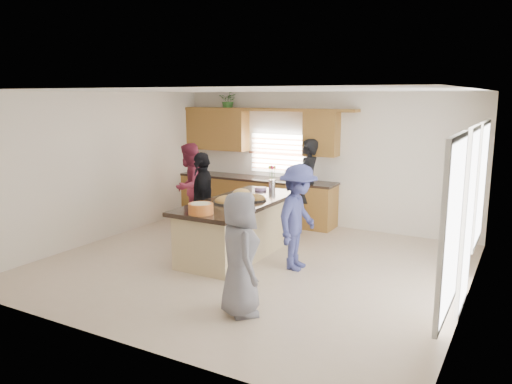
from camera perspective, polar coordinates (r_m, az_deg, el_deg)
The scene contains 18 objects.
floor at distance 8.26m, azimuth -0.52°, elevation -8.29°, with size 6.50×6.50×0.00m, color #C8AF94.
room_shell at distance 7.84m, azimuth -0.55°, elevation 4.94°, with size 6.52×6.02×2.81m.
back_cabinetry at distance 11.05m, azimuth -0.14°, elevation 1.52°, with size 4.08×0.66×2.46m.
right_wall_glazing at distance 6.82m, azimuth 23.11°, elevation -1.63°, with size 0.06×4.00×2.25m.
island at distance 8.70m, azimuth -1.91°, elevation -4.18°, with size 1.16×2.70×0.95m.
platter_front at distance 8.40m, azimuth -3.28°, elevation -1.06°, with size 0.48×0.48×0.19m.
platter_mid at distance 8.59m, azimuth -0.09°, elevation -0.77°, with size 0.40×0.40×0.16m.
platter_back at distance 9.14m, azimuth -1.67°, elevation -0.07°, with size 0.35×0.35×0.14m.
salad_bowl at distance 7.64m, azimuth -6.32°, elevation -1.84°, with size 0.38×0.38×0.16m.
clear_cup at distance 7.69m, azimuth -2.54°, elevation -2.01°, with size 0.09×0.09×0.10m, color white.
plate_stack at distance 9.52m, azimuth 0.53°, elevation 0.39°, with size 0.23×0.23×0.05m, color #A27FB9.
flower_vase at distance 9.61m, azimuth 1.85°, elevation 1.71°, with size 0.14×0.14×0.45m.
potted_plant at distance 11.34m, azimuth -3.14°, elevation 10.42°, with size 0.40×0.34×0.44m, color #346D2B.
woman_left_back at distance 10.35m, azimuth 5.90°, elevation 0.93°, with size 0.68×0.45×1.86m, color black.
woman_left_mid at distance 10.29m, azimuth -7.63°, elevation 0.60°, with size 0.87×0.67×1.78m, color maroon.
woman_left_front at distance 9.00m, azimuth -6.10°, elevation -0.96°, with size 1.02×0.43×1.75m, color black.
woman_right_back at distance 7.88m, azimuth 4.82°, elevation -2.89°, with size 1.09×0.63×1.69m, color navy.
woman_right_front at distance 6.25m, azimuth -1.83°, elevation -7.09°, with size 0.77×0.50×1.58m, color slate.
Camera 1 is at (3.86, -6.78, 2.72)m, focal length 35.00 mm.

